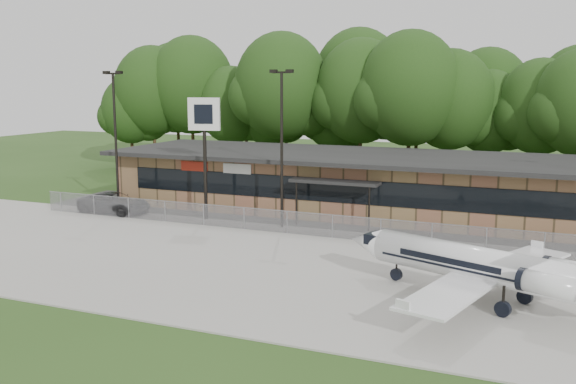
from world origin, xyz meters
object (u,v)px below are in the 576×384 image
at_px(business_jet, 488,268).
at_px(pole_sign, 204,127).
at_px(suv, 114,203).
at_px(terminal, 385,184).

distance_m(business_jet, pole_sign, 22.84).
bearing_deg(suv, terminal, -64.75).
bearing_deg(terminal, business_jet, -63.21).
bearing_deg(suv, business_jet, -107.88).
height_order(business_jet, pole_sign, pole_sign).
relative_size(terminal, business_jet, 3.02).
distance_m(terminal, suv, 19.77).
bearing_deg(pole_sign, business_jet, -39.90).
relative_size(business_jet, pole_sign, 1.61).
relative_size(business_jet, suv, 2.49).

